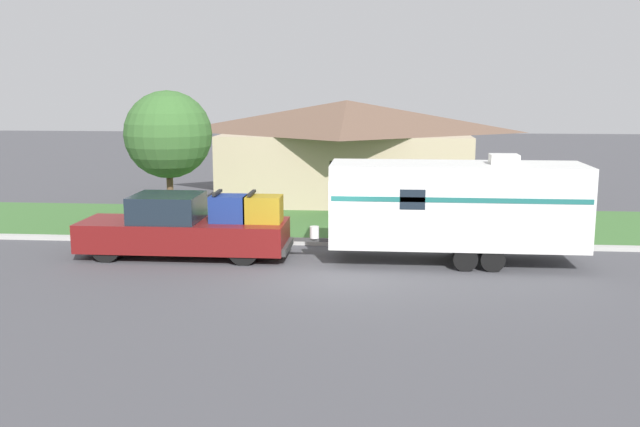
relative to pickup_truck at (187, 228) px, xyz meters
The scene contains 8 objects.
ground_plane 4.68m from the pickup_truck, 22.66° to the right, with size 120.00×120.00×0.00m, color #47474C.
curb_strip 4.75m from the pickup_truck, 25.05° to the left, with size 80.00×0.30×0.14m.
lawn_strip 7.10m from the pickup_truck, 53.03° to the left, with size 80.00×7.00×0.03m.
house_across_street 12.82m from the pickup_truck, 70.66° to the left, with size 11.60×8.14×4.48m.
pickup_truck is the anchor object (origin of this frame).
travel_trailer 8.09m from the pickup_truck, ahead, with size 8.41×2.25×3.21m.
mailbox 3.02m from the pickup_truck, 120.24° to the left, with size 0.48×0.20×1.32m.
tree_in_yard 5.48m from the pickup_truck, 112.35° to the left, with size 3.16×3.16×4.98m.
Camera 1 is at (1.64, -18.94, 5.15)m, focal length 40.00 mm.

